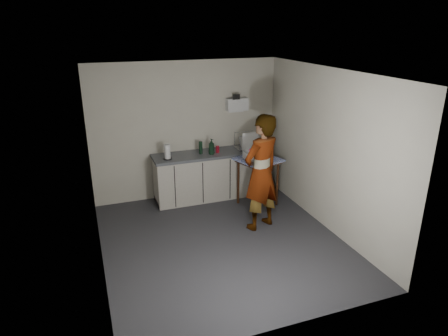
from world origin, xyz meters
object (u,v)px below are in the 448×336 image
object	(u,v)px
dish_rack	(246,145)
bakery_box	(254,153)
paper_towel	(167,152)
dark_bottle	(201,148)
soap_bottle	(211,147)
soda_can	(218,149)
kitchen_counter	(212,176)
standing_man	(261,173)
side_table	(258,165)

from	to	relation	value
dish_rack	bakery_box	xyz separation A→B (m)	(-0.11, -0.61, 0.02)
paper_towel	dark_bottle	bearing A→B (deg)	8.69
soap_bottle	soda_can	size ratio (longest dim) A/B	2.31
kitchen_counter	paper_towel	bearing A→B (deg)	-173.38
kitchen_counter	soap_bottle	distance (m)	0.64
paper_towel	standing_man	bearing A→B (deg)	-47.52
dish_rack	soda_can	bearing A→B (deg)	-173.25
kitchen_counter	standing_man	xyz separation A→B (m)	(0.36, -1.44, 0.54)
soap_bottle	dish_rack	distance (m)	0.78
dark_bottle	dish_rack	xyz separation A→B (m)	(0.94, 0.03, -0.05)
standing_man	soap_bottle	size ratio (longest dim) A/B	6.51
soap_bottle	paper_towel	size ratio (longest dim) A/B	1.07
side_table	soap_bottle	bearing A→B (deg)	126.16
standing_man	soap_bottle	distance (m)	1.40
side_table	dark_bottle	distance (m)	1.13
soda_can	dark_bottle	world-z (taller)	dark_bottle
standing_man	bakery_box	world-z (taller)	standing_man
standing_man	dish_rack	distance (m)	1.52
kitchen_counter	soap_bottle	bearing A→B (deg)	-107.68
dark_bottle	paper_towel	size ratio (longest dim) A/B	0.85
soap_bottle	bakery_box	size ratio (longest dim) A/B	0.65
standing_man	bakery_box	xyz separation A→B (m)	(0.25, 0.86, 0.04)
dish_rack	kitchen_counter	bearing A→B (deg)	-177.76
soap_bottle	paper_towel	world-z (taller)	soap_bottle
kitchen_counter	dark_bottle	bearing A→B (deg)	-179.86
bakery_box	paper_towel	bearing A→B (deg)	158.66
dark_bottle	bakery_box	xyz separation A→B (m)	(0.83, -0.58, -0.03)
side_table	paper_towel	world-z (taller)	paper_towel
soda_can	paper_towel	size ratio (longest dim) A/B	0.46
bakery_box	dish_rack	bearing A→B (deg)	76.31
kitchen_counter	dark_bottle	distance (m)	0.64
soap_bottle	bakery_box	world-z (taller)	bakery_box
kitchen_counter	dish_rack	world-z (taller)	dish_rack
kitchen_counter	bakery_box	bearing A→B (deg)	-43.47
dish_rack	bakery_box	distance (m)	0.62
side_table	dish_rack	distance (m)	0.68
kitchen_counter	dish_rack	bearing A→B (deg)	2.24
soap_bottle	dark_bottle	size ratio (longest dim) A/B	1.25
standing_man	dark_bottle	distance (m)	1.55
side_table	paper_towel	bearing A→B (deg)	143.13
kitchen_counter	soda_can	distance (m)	0.56
side_table	standing_man	world-z (taller)	standing_man
standing_man	soap_bottle	xyz separation A→B (m)	(-0.40, 1.34, 0.10)
paper_towel	kitchen_counter	bearing A→B (deg)	6.62
standing_man	paper_towel	xyz separation A→B (m)	(-1.23, 1.34, 0.08)
kitchen_counter	bakery_box	world-z (taller)	bakery_box
dark_bottle	soap_bottle	bearing A→B (deg)	-30.56
soap_bottle	dark_bottle	world-z (taller)	soap_bottle
side_table	dish_rack	bearing A→B (deg)	68.74
dark_bottle	bakery_box	world-z (taller)	bakery_box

